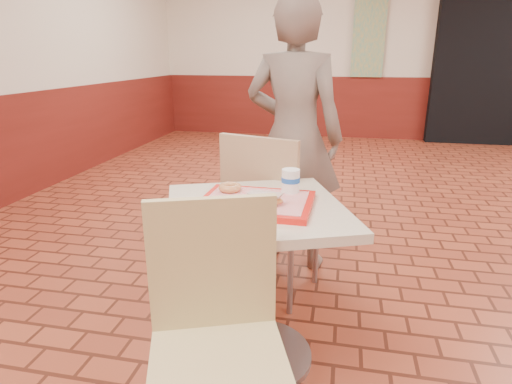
% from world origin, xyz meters
% --- Properties ---
extents(wainscot_band, '(8.00, 10.00, 1.00)m').
position_xyz_m(wainscot_band, '(0.00, 0.00, 0.50)').
color(wainscot_band, '#5D1712').
rests_on(wainscot_band, ground).
extents(corridor_doorway, '(1.60, 0.22, 2.20)m').
position_xyz_m(corridor_doorway, '(1.20, 4.88, 1.10)').
color(corridor_doorway, black).
rests_on(corridor_doorway, ground).
extents(promo_poster, '(0.50, 0.03, 1.20)m').
position_xyz_m(promo_poster, '(-0.60, 4.94, 1.60)').
color(promo_poster, gray).
rests_on(promo_poster, wainscot_band).
extents(main_table, '(0.72, 0.72, 0.76)m').
position_xyz_m(main_table, '(-1.24, -0.80, 0.51)').
color(main_table, beige).
rests_on(main_table, ground).
extents(chair_main_front, '(0.55, 0.55, 0.93)m').
position_xyz_m(chair_main_front, '(-1.26, -1.32, 0.52)').
color(chair_main_front, tan).
rests_on(chair_main_front, ground).
extents(chair_main_back, '(0.56, 0.56, 0.97)m').
position_xyz_m(chair_main_back, '(-1.28, -0.24, 0.54)').
color(chair_main_back, tan).
rests_on(chair_main_back, ground).
extents(customer, '(0.68, 0.50, 1.72)m').
position_xyz_m(customer, '(-1.20, 0.24, 0.86)').
color(customer, '#736259').
rests_on(customer, ground).
extents(serving_tray, '(0.46, 0.36, 0.03)m').
position_xyz_m(serving_tray, '(-1.24, -0.80, 0.77)').
color(serving_tray, red).
rests_on(serving_tray, main_table).
extents(ring_donut, '(0.11, 0.11, 0.03)m').
position_xyz_m(ring_donut, '(-1.37, -0.71, 0.81)').
color(ring_donut, '#C27C46').
rests_on(ring_donut, serving_tray).
extents(long_john_donut, '(0.16, 0.10, 0.05)m').
position_xyz_m(long_john_donut, '(-1.19, -0.85, 0.81)').
color(long_john_donut, '#C47839').
rests_on(long_john_donut, serving_tray).
extents(paper_cup, '(0.08, 0.08, 0.10)m').
position_xyz_m(paper_cup, '(-1.11, -0.67, 0.84)').
color(paper_cup, white).
rests_on(paper_cup, serving_tray).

